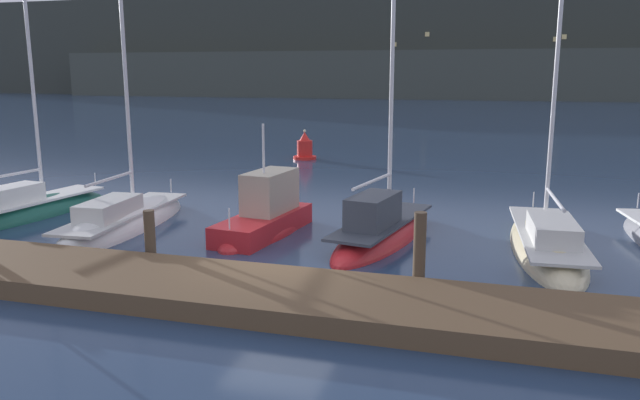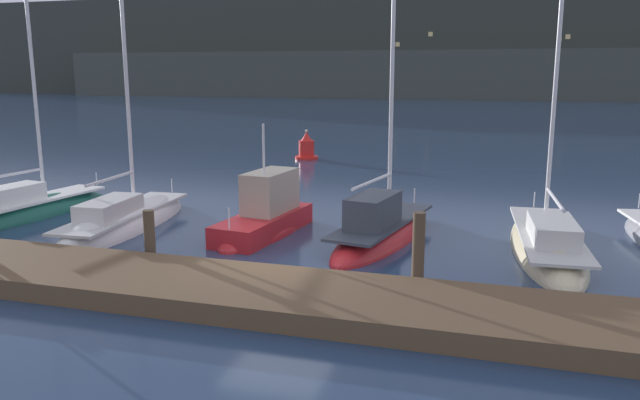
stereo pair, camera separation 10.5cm
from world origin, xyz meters
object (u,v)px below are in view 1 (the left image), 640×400
at_px(motorboat_berth_3, 265,224).
at_px(sailboat_berth_4, 381,235).
at_px(sailboat_berth_1, 30,213).
at_px(sailboat_berth_5, 546,247).
at_px(sailboat_berth_2, 125,225).
at_px(channel_buoy, 305,149).

bearing_deg(motorboat_berth_3, sailboat_berth_4, 3.74).
distance_m(sailboat_berth_1, sailboat_berth_5, 16.86).
height_order(sailboat_berth_1, sailboat_berth_4, sailboat_berth_1).
height_order(motorboat_berth_3, sailboat_berth_4, sailboat_berth_4).
distance_m(sailboat_berth_2, motorboat_berth_3, 4.61).
relative_size(motorboat_berth_3, channel_buoy, 2.87).
xyz_separation_m(sailboat_berth_2, sailboat_berth_5, (12.78, 1.12, 0.02)).
bearing_deg(motorboat_berth_3, sailboat_berth_5, 3.50).
xyz_separation_m(sailboat_berth_4, sailboat_berth_5, (4.63, 0.27, -0.05)).
distance_m(motorboat_berth_3, sailboat_berth_5, 8.24).
xyz_separation_m(sailboat_berth_1, motorboat_berth_3, (8.62, 0.10, 0.19)).
height_order(sailboat_berth_1, sailboat_berth_5, sailboat_berth_5).
xyz_separation_m(sailboat_berth_2, sailboat_berth_4, (8.15, 0.85, 0.07)).
distance_m(motorboat_berth_3, sailboat_berth_4, 3.60).
bearing_deg(sailboat_berth_2, sailboat_berth_4, 5.94).
bearing_deg(sailboat_berth_5, motorboat_berth_3, -176.50).
height_order(motorboat_berth_3, channel_buoy, motorboat_berth_3).
height_order(sailboat_berth_2, channel_buoy, sailboat_berth_2).
distance_m(sailboat_berth_1, channel_buoy, 17.10).
xyz_separation_m(sailboat_berth_2, channel_buoy, (0.64, 16.95, 0.51)).
height_order(sailboat_berth_5, channel_buoy, sailboat_berth_5).
xyz_separation_m(sailboat_berth_2, motorboat_berth_3, (4.56, 0.61, 0.23)).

